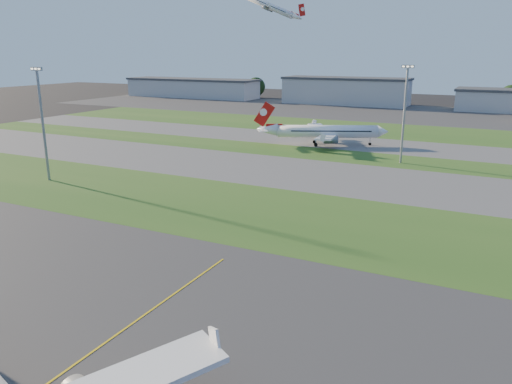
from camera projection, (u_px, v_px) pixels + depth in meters
The scene contains 19 objects.
ground at pixel (23, 361), 48.47m from camera, with size 700.00×700.00×0.00m, color black.
apron_near at pixel (23, 361), 48.47m from camera, with size 300.00×70.00×0.01m, color #333335.
grass_strip_a at pixel (259, 213), 93.23m from camera, with size 300.00×34.00×0.01m, color #264F1A.
taxiway_a at pixel (319, 175), 121.63m from camera, with size 300.00×32.00×0.01m, color #515154.
grass_strip_b at pixel (349, 157), 143.15m from camera, with size 300.00×18.00×0.01m, color #264F1A.
taxiway_b at pixel (368, 144), 162.08m from camera, with size 300.00×26.00×0.01m, color #515154.
grass_strip_c at pixel (390, 131), 190.49m from camera, with size 300.00×40.00×0.01m, color #264F1A.
apron_far at pixel (417, 114), 242.13m from camera, with size 400.00×80.00×0.01m, color #333335.
yellow_line at pixel (60, 375), 46.31m from camera, with size 0.25×60.00×0.02m, color gold.
airliner_taxiing at pixel (326, 132), 159.84m from camera, with size 36.91×31.46×12.36m.
airliner_departing at pixel (270, 6), 263.40m from camera, with size 32.64×27.38×10.33m.
light_mast_west at pixel (42, 117), 112.94m from camera, with size 3.20×0.70×25.80m.
light_mast_centre at pixel (405, 108), 130.95m from camera, with size 3.20×0.70×25.80m.
hangar_far_west at pixel (192, 88), 330.99m from camera, with size 91.80×23.00×12.20m.
hangar_west at pixel (346, 91), 285.30m from camera, with size 71.40×23.00×15.20m.
tree_far_west at pixel (156, 84), 359.34m from camera, with size 11.00×11.00×12.00m.
tree_west at pixel (256, 87), 326.38m from camera, with size 12.10×12.10×13.20m.
tree_mid_west at pixel (394, 94), 284.47m from camera, with size 9.90×9.90×10.80m.
tree_mid_east at pixel (511, 96), 260.91m from camera, with size 11.55×11.55×12.60m.
Camera 1 is at (39.19, -27.59, 28.94)m, focal length 35.00 mm.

